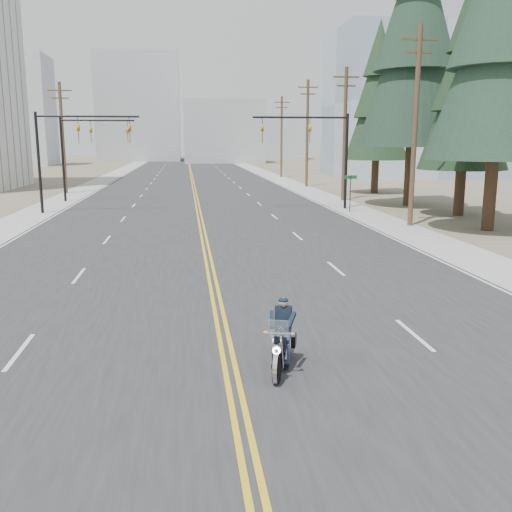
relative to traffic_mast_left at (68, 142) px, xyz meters
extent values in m
plane|color=#776D56|center=(8.98, -32.00, -4.94)|extent=(400.00, 400.00, 0.00)
cube|color=#303033|center=(8.98, 38.00, -4.93)|extent=(20.00, 200.00, 0.01)
cube|color=#A5A5A0|center=(-2.52, 38.00, -4.93)|extent=(3.00, 200.00, 0.01)
cube|color=#A5A5A0|center=(20.48, 38.00, -4.93)|extent=(3.00, 200.00, 0.01)
cylinder|color=black|center=(-2.02, 0.00, -1.44)|extent=(0.20, 0.20, 7.00)
cylinder|color=black|center=(1.48, 0.00, 1.76)|extent=(7.00, 0.14, 0.14)
imported|color=#BF8C0C|center=(0.78, 0.00, 1.11)|extent=(0.21, 0.26, 1.30)
imported|color=#BF8C0C|center=(4.28, 0.00, 1.11)|extent=(0.21, 0.26, 1.30)
cylinder|color=black|center=(19.98, 0.00, -1.44)|extent=(0.20, 0.20, 7.00)
cylinder|color=black|center=(16.48, 0.00, 1.76)|extent=(7.00, 0.14, 0.14)
imported|color=#BF8C0C|center=(17.18, 0.00, 1.11)|extent=(0.21, 0.26, 1.30)
imported|color=#BF8C0C|center=(13.68, 0.00, 1.11)|extent=(0.21, 0.26, 1.30)
cylinder|color=black|center=(-2.02, 8.00, -1.44)|extent=(0.20, 0.20, 7.00)
cylinder|color=black|center=(0.98, 8.00, 1.76)|extent=(6.00, 0.14, 0.14)
imported|color=#BF8C0C|center=(0.38, 8.00, 1.11)|extent=(0.21, 0.26, 1.30)
imported|color=#BF8C0C|center=(3.38, 8.00, 1.11)|extent=(0.21, 0.26, 1.30)
cylinder|color=black|center=(19.78, -2.00, -3.64)|extent=(0.06, 0.06, 2.60)
cube|color=#0C5926|center=(19.78, -2.00, -2.44)|extent=(0.90, 0.03, 0.25)
cylinder|color=brown|center=(21.48, -9.00, 0.81)|extent=(0.30, 0.30, 11.50)
cube|color=brown|center=(21.48, -9.00, 5.76)|extent=(2.20, 0.12, 0.12)
cube|color=brown|center=(21.48, -9.00, 5.06)|extent=(1.60, 0.12, 0.12)
cylinder|color=brown|center=(21.48, 6.00, 0.56)|extent=(0.30, 0.30, 11.00)
cube|color=brown|center=(21.48, 6.00, 5.26)|extent=(2.20, 0.12, 0.12)
cube|color=brown|center=(21.48, 6.00, 4.56)|extent=(1.60, 0.12, 0.12)
cylinder|color=brown|center=(21.48, 21.00, 0.81)|extent=(0.30, 0.30, 11.50)
cube|color=brown|center=(21.48, 21.00, 5.76)|extent=(2.20, 0.12, 0.12)
cube|color=brown|center=(21.48, 21.00, 5.06)|extent=(1.60, 0.12, 0.12)
cylinder|color=brown|center=(21.48, 38.00, 0.56)|extent=(0.30, 0.30, 11.00)
cube|color=brown|center=(21.48, 38.00, 5.26)|extent=(2.20, 0.12, 0.12)
cube|color=brown|center=(21.48, 38.00, 4.56)|extent=(1.60, 0.12, 0.12)
cylinder|color=brown|center=(-3.52, 16.00, 0.31)|extent=(0.30, 0.30, 10.50)
cube|color=brown|center=(-3.52, 16.00, 4.76)|extent=(2.20, 0.12, 0.12)
cube|color=brown|center=(-3.52, 16.00, 4.06)|extent=(1.60, 0.12, 0.12)
cube|color=#9EB5CC|center=(40.98, 38.00, 5.06)|extent=(24.00, 16.00, 20.00)
cube|color=#B7BCC6|center=(-26.02, 83.00, 6.06)|extent=(14.00, 12.00, 22.00)
cube|color=#ADB2B7|center=(16.98, 93.00, 2.06)|extent=(18.00, 14.00, 14.00)
cube|color=#B7BCC6|center=(48.98, 78.00, 4.06)|extent=(16.00, 12.00, 18.00)
cube|color=#ADB2B7|center=(-3.02, 108.00, 8.06)|extent=(20.00, 15.00, 26.00)
cube|color=#B7BCC6|center=(33.98, 118.00, 1.06)|extent=(14.00, 14.00, 12.00)
cylinder|color=#382619|center=(25.23, -11.20, -2.93)|extent=(0.78, 0.78, 4.01)
cone|color=#1A3423|center=(25.23, -11.20, 5.08)|extent=(7.57, 7.57, 12.02)
cylinder|color=#382619|center=(26.65, -4.73, -3.36)|extent=(0.69, 0.69, 3.15)
cone|color=black|center=(26.65, -4.73, 2.93)|extent=(5.90, 5.90, 9.44)
cone|color=black|center=(26.65, -4.73, 5.60)|extent=(4.42, 4.42, 7.08)
cone|color=black|center=(26.65, -4.73, 8.28)|extent=(2.95, 2.95, 5.03)
cylinder|color=#382619|center=(25.54, 1.65, -2.64)|extent=(0.80, 0.80, 4.59)
cone|color=#183020|center=(25.54, 1.65, 6.55)|extent=(8.27, 8.27, 13.78)
cylinder|color=#382619|center=(26.51, 12.64, -3.32)|extent=(0.76, 0.76, 3.24)
cone|color=#183119|center=(26.51, 12.64, 3.16)|extent=(6.05, 6.05, 9.72)
cone|color=#183119|center=(26.51, 12.64, 5.92)|extent=(4.54, 4.54, 7.29)
cone|color=#183119|center=(26.51, 12.64, 8.67)|extent=(3.02, 3.02, 5.18)
camera|label=1|loc=(8.08, -41.70, 0.12)|focal=40.00mm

